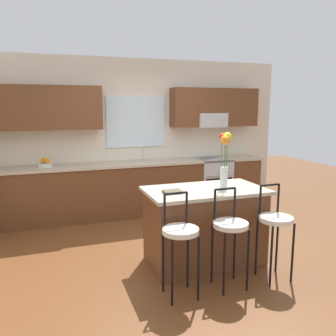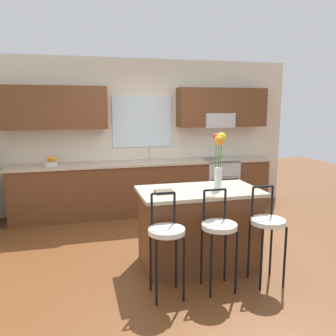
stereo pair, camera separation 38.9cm
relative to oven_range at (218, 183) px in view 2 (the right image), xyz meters
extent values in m
plane|color=brown|center=(-1.37, -1.68, -0.46)|extent=(14.00, 14.00, 0.00)
cube|color=beige|center=(-1.37, 0.38, 0.89)|extent=(5.60, 0.12, 2.70)
cube|color=brown|center=(-2.83, 0.15, 1.39)|extent=(1.67, 0.34, 0.70)
cube|color=brown|center=(0.10, 0.15, 1.39)|extent=(1.67, 0.34, 0.70)
cube|color=silver|center=(-1.37, 0.31, 1.14)|extent=(1.07, 0.03, 0.90)
cube|color=#B7BABC|center=(0.00, 0.12, 1.16)|extent=(0.56, 0.36, 0.26)
cube|color=brown|center=(-1.37, 0.02, -0.02)|extent=(4.50, 0.60, 0.88)
cube|color=#BCAD93|center=(-1.37, 0.02, 0.44)|extent=(4.56, 0.64, 0.04)
cube|color=#B7BABC|center=(-1.27, 0.02, 0.39)|extent=(0.54, 0.38, 0.11)
cylinder|color=#B7BABC|center=(-1.27, 0.18, 0.57)|extent=(0.02, 0.02, 0.22)
cylinder|color=#B7BABC|center=(-1.27, 0.12, 0.68)|extent=(0.02, 0.12, 0.02)
cube|color=#B7BABC|center=(0.00, 0.00, 0.00)|extent=(0.60, 0.60, 0.92)
cube|color=black|center=(0.00, -0.29, -0.06)|extent=(0.52, 0.02, 0.40)
cylinder|color=#B7BABC|center=(0.00, -0.33, 0.20)|extent=(0.50, 0.02, 0.02)
cube|color=brown|center=(-1.16, -2.16, -0.02)|extent=(1.33, 0.71, 0.88)
cube|color=#BCAD93|center=(-1.16, -2.16, 0.44)|extent=(1.41, 0.79, 0.04)
cylinder|color=black|center=(-1.85, -2.91, -0.13)|extent=(0.02, 0.02, 0.66)
cylinder|color=black|center=(-1.58, -2.91, -0.13)|extent=(0.02, 0.02, 0.66)
cylinder|color=black|center=(-1.85, -2.64, -0.13)|extent=(0.02, 0.02, 0.66)
cylinder|color=black|center=(-1.58, -2.64, -0.13)|extent=(0.02, 0.02, 0.66)
cylinder|color=silver|center=(-1.71, -2.78, 0.23)|extent=(0.36, 0.36, 0.05)
cylinder|color=black|center=(-1.83, -2.64, 0.41)|extent=(0.02, 0.02, 0.32)
cylinder|color=black|center=(-1.60, -2.64, 0.41)|extent=(0.02, 0.02, 0.32)
cylinder|color=black|center=(-1.71, -2.64, 0.57)|extent=(0.23, 0.02, 0.02)
cylinder|color=black|center=(-1.30, -2.91, -0.13)|extent=(0.02, 0.02, 0.66)
cylinder|color=black|center=(-1.03, -2.91, -0.13)|extent=(0.02, 0.02, 0.66)
cylinder|color=black|center=(-1.30, -2.64, -0.13)|extent=(0.02, 0.02, 0.66)
cylinder|color=black|center=(-1.03, -2.64, -0.13)|extent=(0.02, 0.02, 0.66)
cylinder|color=silver|center=(-1.16, -2.78, 0.23)|extent=(0.36, 0.36, 0.05)
cylinder|color=black|center=(-1.28, -2.64, 0.41)|extent=(0.02, 0.02, 0.32)
cylinder|color=black|center=(-1.05, -2.64, 0.41)|extent=(0.02, 0.02, 0.32)
cylinder|color=black|center=(-1.16, -2.64, 0.57)|extent=(0.23, 0.02, 0.02)
cylinder|color=black|center=(-0.75, -2.91, -0.13)|extent=(0.02, 0.02, 0.66)
cylinder|color=black|center=(-0.48, -2.91, -0.13)|extent=(0.02, 0.02, 0.66)
cylinder|color=black|center=(-0.75, -2.64, -0.13)|extent=(0.02, 0.02, 0.66)
cylinder|color=black|center=(-0.48, -2.64, -0.13)|extent=(0.02, 0.02, 0.66)
cylinder|color=silver|center=(-0.61, -2.78, 0.23)|extent=(0.36, 0.36, 0.05)
cylinder|color=black|center=(-0.73, -2.64, 0.41)|extent=(0.02, 0.02, 0.32)
cylinder|color=black|center=(-0.50, -2.64, 0.41)|extent=(0.02, 0.02, 0.32)
cylinder|color=black|center=(-0.61, -2.64, 0.57)|extent=(0.23, 0.02, 0.02)
cylinder|color=silver|center=(-0.96, -2.23, 0.59)|extent=(0.09, 0.09, 0.26)
cylinder|color=#3D722D|center=(-0.93, -2.23, 0.80)|extent=(0.01, 0.01, 0.53)
sphere|color=yellow|center=(-0.93, -2.23, 1.07)|extent=(0.11, 0.11, 0.11)
cylinder|color=#3D722D|center=(-0.97, -2.19, 0.81)|extent=(0.01, 0.01, 0.54)
sphere|color=red|center=(-0.97, -2.19, 1.08)|extent=(0.07, 0.07, 0.07)
cylinder|color=#3D722D|center=(-0.97, -2.25, 0.79)|extent=(0.01, 0.01, 0.50)
sphere|color=orange|center=(-0.97, -2.25, 1.04)|extent=(0.11, 0.11, 0.11)
cube|color=brown|center=(-1.60, -2.23, 0.48)|extent=(0.20, 0.15, 0.03)
cylinder|color=silver|center=(-2.94, 0.02, 0.49)|extent=(0.24, 0.24, 0.06)
sphere|color=orange|center=(-2.89, 0.02, 0.56)|extent=(0.08, 0.08, 0.08)
sphere|color=orange|center=(-2.97, 0.07, 0.56)|extent=(0.07, 0.07, 0.07)
sphere|color=orange|center=(-2.94, 0.02, 0.59)|extent=(0.07, 0.07, 0.07)
camera|label=1|loc=(-2.89, -5.79, 1.42)|focal=37.33mm
camera|label=2|loc=(-2.52, -5.90, 1.42)|focal=37.33mm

